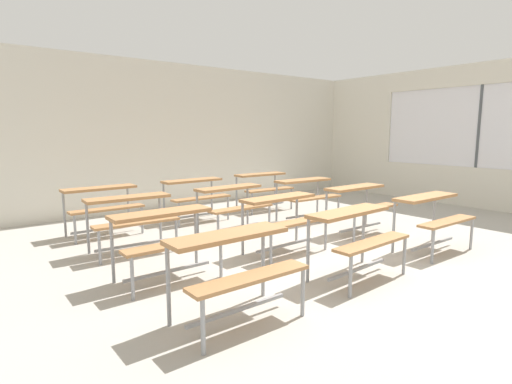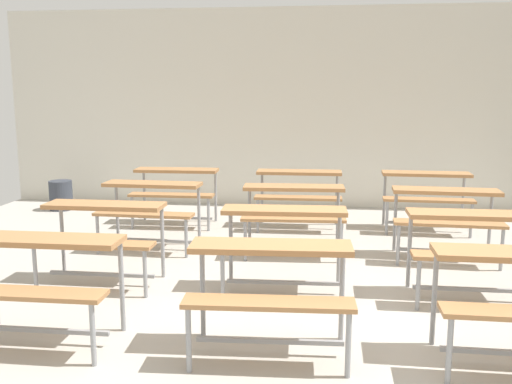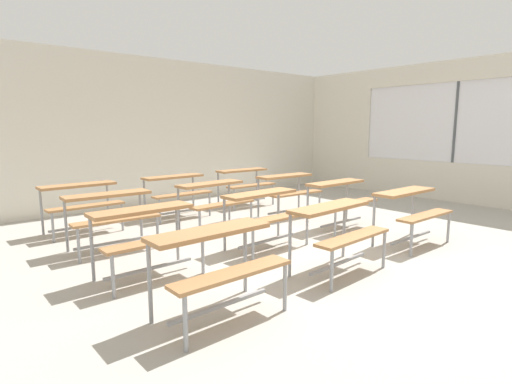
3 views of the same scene
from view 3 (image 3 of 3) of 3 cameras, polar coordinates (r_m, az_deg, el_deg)
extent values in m
cube|color=#ADA89E|center=(5.29, 8.35, -8.76)|extent=(10.00, 9.00, 0.05)
cube|color=silver|center=(8.68, -14.53, 8.28)|extent=(10.00, 0.12, 3.00)
cube|color=silver|center=(9.47, 28.85, 0.96)|extent=(0.12, 9.00, 0.85)
cube|color=silver|center=(9.47, 29.99, 15.16)|extent=(0.12, 9.00, 0.45)
cube|color=silver|center=(11.15, 11.92, 9.55)|extent=(0.12, 1.90, 1.70)
cube|color=white|center=(9.59, 26.64, 8.87)|extent=(0.02, 4.20, 1.70)
cube|color=#4C5156|center=(9.59, 26.64, 8.87)|extent=(0.06, 0.05, 1.70)
cube|color=#A87547|center=(3.43, -6.61, -5.67)|extent=(1.10, 0.33, 0.04)
cube|color=#A87547|center=(3.27, -3.30, -11.54)|extent=(1.10, 0.23, 0.03)
cylinder|color=gray|center=(3.43, -14.95, -12.30)|extent=(0.04, 0.04, 0.72)
cylinder|color=gray|center=(3.93, -1.56, -9.16)|extent=(0.04, 0.04, 0.72)
cylinder|color=gray|center=(3.04, -10.06, -17.92)|extent=(0.04, 0.04, 0.44)
cylinder|color=gray|center=(3.60, 4.15, -13.35)|extent=(0.04, 0.04, 0.44)
cube|color=gray|center=(3.54, -5.09, -15.88)|extent=(1.00, 0.04, 0.03)
cube|color=#A87547|center=(4.52, 10.49, -2.14)|extent=(1.11, 0.38, 0.04)
cube|color=#A87547|center=(4.41, 13.75, -6.28)|extent=(1.11, 0.28, 0.03)
cylinder|color=gray|center=(4.32, 4.86, -7.49)|extent=(0.04, 0.04, 0.72)
cylinder|color=gray|center=(5.08, 12.46, -5.12)|extent=(0.04, 0.04, 0.72)
cylinder|color=gray|center=(4.03, 10.76, -10.94)|extent=(0.04, 0.04, 0.44)
cylinder|color=gray|center=(4.84, 17.82, -7.78)|extent=(0.04, 0.04, 0.44)
cube|color=gray|center=(4.61, 11.69, -9.97)|extent=(1.00, 0.08, 0.03)
cube|color=#A87547|center=(5.87, 20.47, 0.02)|extent=(1.10, 0.33, 0.04)
cube|color=#A87547|center=(5.77, 23.07, -3.11)|extent=(1.10, 0.23, 0.03)
cylinder|color=gray|center=(5.59, 16.46, -3.97)|extent=(0.04, 0.04, 0.72)
cylinder|color=gray|center=(6.43, 21.43, -2.54)|extent=(0.04, 0.04, 0.72)
cylinder|color=gray|center=(5.35, 21.32, -6.37)|extent=(0.04, 0.04, 0.44)
cylinder|color=gray|center=(6.22, 25.80, -4.52)|extent=(0.04, 0.04, 0.44)
cube|color=gray|center=(5.93, 21.31, -6.07)|extent=(1.00, 0.04, 0.03)
cube|color=#A87547|center=(4.47, -16.02, -2.49)|extent=(1.10, 0.32, 0.04)
cube|color=#A87547|center=(4.25, -14.03, -6.88)|extent=(1.10, 0.22, 0.03)
cylinder|color=gray|center=(4.51, -22.39, -7.45)|extent=(0.04, 0.04, 0.72)
cylinder|color=gray|center=(4.89, -11.18, -5.63)|extent=(0.04, 0.04, 0.72)
cylinder|color=gray|center=(4.05, -19.76, -11.23)|extent=(0.04, 0.04, 0.44)
cylinder|color=gray|center=(4.48, -7.61, -8.80)|extent=(0.04, 0.04, 0.44)
cube|color=gray|center=(4.51, -14.91, -10.51)|extent=(1.00, 0.04, 0.03)
cube|color=#A87547|center=(5.34, 0.58, -0.24)|extent=(1.11, 0.36, 0.04)
cube|color=#A87547|center=(5.17, 3.01, -3.73)|extent=(1.11, 0.26, 0.03)
cylinder|color=gray|center=(5.20, -4.52, -4.59)|extent=(0.04, 0.04, 0.72)
cylinder|color=gray|center=(5.85, 3.21, -3.01)|extent=(0.04, 0.04, 0.72)
cylinder|color=gray|center=(4.83, -0.44, -7.36)|extent=(0.04, 0.04, 0.44)
cylinder|color=gray|center=(5.53, 7.30, -5.30)|extent=(0.04, 0.04, 0.44)
cube|color=gray|center=(5.38, 1.60, -6.95)|extent=(1.00, 0.07, 0.03)
cube|color=#A87547|center=(6.52, 11.31, 1.30)|extent=(1.10, 0.32, 0.04)
cube|color=#A87547|center=(6.38, 13.48, -1.50)|extent=(1.10, 0.22, 0.03)
cylinder|color=gray|center=(6.30, 7.37, -2.20)|extent=(0.04, 0.04, 0.72)
cylinder|color=gray|center=(7.06, 12.86, -1.12)|extent=(0.04, 0.04, 0.72)
cylinder|color=gray|center=(5.98, 11.24, -4.29)|extent=(0.04, 0.04, 0.44)
cylinder|color=gray|center=(6.77, 16.54, -2.91)|extent=(0.04, 0.04, 0.44)
cube|color=gray|center=(6.55, 12.10, -4.21)|extent=(1.00, 0.03, 0.03)
cube|color=#A87547|center=(5.61, -20.47, -0.37)|extent=(1.11, 0.36, 0.04)
cube|color=#A87547|center=(5.37, -19.24, -3.77)|extent=(1.11, 0.26, 0.03)
cylinder|color=gray|center=(5.69, -25.51, -4.27)|extent=(0.04, 0.04, 0.72)
cylinder|color=gray|center=(5.98, -16.14, -3.11)|extent=(0.04, 0.04, 0.72)
cylinder|color=gray|center=(5.20, -24.01, -6.97)|extent=(0.04, 0.04, 0.44)
cylinder|color=gray|center=(5.52, -13.88, -5.53)|extent=(0.04, 0.04, 0.44)
cube|color=gray|center=(5.62, -19.67, -6.81)|extent=(1.00, 0.07, 0.03)
cube|color=#A87547|center=(6.31, -6.58, 1.16)|extent=(1.11, 0.38, 0.04)
cube|color=#A87547|center=(6.11, -4.73, -1.75)|extent=(1.11, 0.28, 0.03)
cylinder|color=gray|center=(6.21, -10.99, -2.46)|extent=(0.04, 0.04, 0.72)
cylinder|color=gray|center=(6.78, -3.84, -1.32)|extent=(0.04, 0.04, 0.72)
cylinder|color=gray|center=(5.79, -8.03, -4.64)|extent=(0.04, 0.04, 0.44)
cylinder|color=gray|center=(6.40, -0.70, -3.21)|extent=(0.04, 0.04, 0.44)
cube|color=gray|center=(6.32, -5.71, -4.54)|extent=(1.00, 0.08, 0.03)
cube|color=#A87547|center=(7.31, 4.11, 2.30)|extent=(1.11, 0.37, 0.04)
cube|color=#A87547|center=(7.12, 5.79, -0.20)|extent=(1.11, 0.27, 0.03)
cylinder|color=gray|center=(7.15, 0.33, -0.75)|extent=(0.04, 0.04, 0.72)
cylinder|color=gray|center=(7.80, 6.15, 0.03)|extent=(0.04, 0.04, 0.72)
cylinder|color=gray|center=(6.76, 3.19, -2.56)|extent=(0.04, 0.04, 0.44)
cylinder|color=gray|center=(7.44, 9.05, -1.57)|extent=(0.04, 0.04, 0.44)
cube|color=gray|center=(7.31, 4.78, -2.64)|extent=(1.00, 0.08, 0.03)
cube|color=#A87547|center=(6.70, -24.11, 0.88)|extent=(1.11, 0.34, 0.04)
cube|color=#A87547|center=(6.44, -23.07, -1.89)|extent=(1.10, 0.24, 0.03)
cylinder|color=gray|center=(6.76, -28.30, -2.45)|extent=(0.04, 0.04, 0.72)
cylinder|color=gray|center=(7.05, -20.40, -1.48)|extent=(0.04, 0.04, 0.72)
cylinder|color=gray|center=(6.27, -27.02, -4.52)|extent=(0.04, 0.04, 0.44)
cylinder|color=gray|center=(6.57, -18.57, -3.37)|extent=(0.04, 0.04, 0.44)
cube|color=gray|center=(6.68, -23.39, -4.52)|extent=(1.00, 0.05, 0.03)
cube|color=#A87547|center=(7.33, -11.76, 2.14)|extent=(1.10, 0.34, 0.04)
cube|color=#A87547|center=(7.09, -10.41, -0.33)|extent=(1.10, 0.24, 0.03)
cylinder|color=gray|center=(7.28, -15.64, -0.93)|extent=(0.04, 0.04, 0.72)
cylinder|color=gray|center=(7.75, -8.97, -0.09)|extent=(0.04, 0.04, 0.72)
cylinder|color=gray|center=(6.82, -13.58, -2.71)|extent=(0.04, 0.04, 0.44)
cylinder|color=gray|center=(7.32, -6.64, -1.69)|extent=(0.04, 0.04, 0.44)
cube|color=gray|center=(7.31, -11.06, -2.79)|extent=(1.00, 0.05, 0.03)
cube|color=#A87547|center=(8.26, -2.02, 3.12)|extent=(1.11, 0.36, 0.04)
cube|color=#A87547|center=(8.05, -0.66, 0.94)|extent=(1.11, 0.26, 0.03)
cylinder|color=gray|center=(8.14, -5.43, 0.43)|extent=(0.04, 0.04, 0.72)
cylinder|color=gray|center=(8.72, 0.09, 1.06)|extent=(0.04, 0.04, 0.72)
cylinder|color=gray|center=(7.72, -3.18, -1.08)|extent=(0.04, 0.04, 0.44)
cylinder|color=gray|center=(8.33, 2.44, -0.32)|extent=(0.04, 0.04, 0.44)
cube|color=gray|center=(8.24, -1.42, -1.25)|extent=(1.00, 0.07, 0.03)
camera|label=2|loc=(3.90, 63.62, 6.55)|focal=39.51mm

